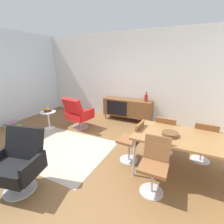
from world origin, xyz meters
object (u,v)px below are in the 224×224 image
at_px(sideboard, 127,108).
at_px(dining_chair_back_left, 166,134).
at_px(dining_chair_near_window, 132,140).
at_px(fruit_bowl, 47,110).
at_px(dining_table, 184,139).
at_px(dining_chair_front_left, 155,163).
at_px(lounge_chair_red, 78,113).
at_px(side_table_round, 49,118).
at_px(vase_cobalt, 146,98).
at_px(magazine_stack, 12,125).
at_px(dining_chair_back_right, 204,141).
at_px(wooden_bowl_on_table, 170,134).
at_px(armchair_black_shell, 18,161).

distance_m(sideboard, dining_chair_back_left, 2.11).
relative_size(dining_chair_near_window, fruit_bowl, 4.28).
xyz_separation_m(sideboard, dining_table, (1.78, -2.11, 0.26)).
distance_m(dining_table, dining_chair_front_left, 0.70).
bearing_deg(lounge_chair_red, side_table_round, -153.14).
relative_size(vase_cobalt, dining_chair_front_left, 0.35).
relative_size(dining_table, magazine_stack, 3.96).
relative_size(dining_chair_back_right, magazine_stack, 2.12).
bearing_deg(lounge_chair_red, dining_chair_back_left, -6.87).
bearing_deg(dining_chair_near_window, lounge_chair_red, 156.17).
height_order(vase_cobalt, dining_chair_back_right, vase_cobalt).
height_order(dining_chair_front_left, lounge_chair_red, lounge_chair_red).
distance_m(wooden_bowl_on_table, armchair_black_shell, 2.42).
relative_size(dining_table, dining_chair_back_left, 1.87).
bearing_deg(armchair_black_shell, wooden_bowl_on_table, 33.48).
bearing_deg(dining_chair_near_window, dining_chair_back_left, 46.45).
xyz_separation_m(dining_table, magazine_stack, (-4.59, -0.02, -0.60)).
xyz_separation_m(dining_chair_near_window, dining_chair_back_right, (1.24, 0.56, 0.00)).
bearing_deg(dining_chair_near_window, vase_cobalt, 98.10).
bearing_deg(dining_chair_front_left, dining_chair_back_left, 90.16).
relative_size(dining_chair_back_left, armchair_black_shell, 0.90).
bearing_deg(lounge_chair_red, magazine_stack, -153.37).
distance_m(vase_cobalt, dining_chair_near_window, 2.17).
bearing_deg(dining_chair_near_window, magazine_stack, -179.80).
distance_m(sideboard, dining_chair_near_window, 2.30).
distance_m(dining_chair_back_left, armchair_black_shell, 2.71).
relative_size(vase_cobalt, lounge_chair_red, 0.31).
bearing_deg(wooden_bowl_on_table, dining_chair_front_left, -105.45).
xyz_separation_m(dining_table, dining_chair_near_window, (-0.89, -0.00, -0.23)).
height_order(wooden_bowl_on_table, dining_chair_near_window, dining_chair_near_window).
bearing_deg(fruit_bowl, armchair_black_shell, -53.31).
relative_size(wooden_bowl_on_table, armchair_black_shell, 0.27).
bearing_deg(sideboard, vase_cobalt, 0.18).
bearing_deg(sideboard, dining_chair_back_right, -36.12).
xyz_separation_m(dining_chair_near_window, armchair_black_shell, (-1.33, -1.40, -0.00)).
height_order(dining_chair_near_window, magazine_stack, dining_chair_near_window).
distance_m(dining_table, dining_chair_back_right, 0.70).
xyz_separation_m(dining_chair_front_left, dining_chair_back_left, (-0.00, 1.12, 0.00)).
bearing_deg(dining_chair_back_right, dining_table, -121.77).
xyz_separation_m(sideboard, dining_chair_near_window, (0.89, -2.12, 0.03)).
distance_m(vase_cobalt, dining_chair_back_right, 2.22).
bearing_deg(lounge_chair_red, wooden_bowl_on_table, -19.71).
distance_m(dining_chair_near_window, dining_chair_back_left, 0.78).
distance_m(sideboard, side_table_round, 2.46).
height_order(vase_cobalt, dining_chair_back_left, vase_cobalt).
distance_m(wooden_bowl_on_table, dining_chair_back_right, 0.91).
xyz_separation_m(sideboard, wooden_bowl_on_table, (1.56, -2.19, 0.33)).
bearing_deg(dining_chair_back_right, dining_chair_back_left, -180.00).
height_order(dining_chair_back_right, armchair_black_shell, armchair_black_shell).
bearing_deg(dining_chair_near_window, side_table_round, 170.14).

